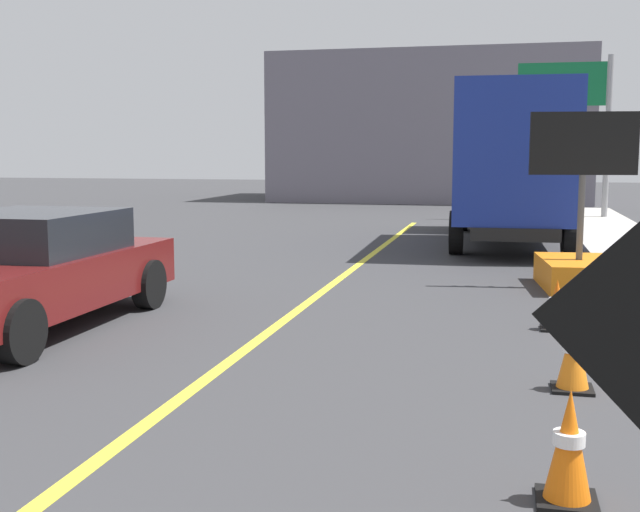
# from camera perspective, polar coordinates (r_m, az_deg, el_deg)

# --- Properties ---
(lane_center_stripe) EXTENTS (0.14, 36.00, 0.01)m
(lane_center_stripe) POSITION_cam_1_polar(r_m,az_deg,el_deg) (6.73, -11.03, -10.74)
(lane_center_stripe) COLOR yellow
(lane_center_stripe) RESTS_ON ground
(arrow_board_trailer) EXTENTS (1.60, 1.91, 2.70)m
(arrow_board_trailer) POSITION_cam_1_polar(r_m,az_deg,el_deg) (12.90, 18.05, -0.11)
(arrow_board_trailer) COLOR orange
(arrow_board_trailer) RESTS_ON ground
(box_truck) EXTENTS (2.70, 8.00, 3.48)m
(box_truck) POSITION_cam_1_polar(r_m,az_deg,el_deg) (18.71, 13.50, 6.55)
(box_truck) COLOR black
(box_truck) RESTS_ON ground
(pickup_car) EXTENTS (2.08, 4.45, 1.38)m
(pickup_car) POSITION_cam_1_polar(r_m,az_deg,el_deg) (10.13, -20.39, -0.94)
(pickup_car) COLOR #591414
(pickup_car) RESTS_ON ground
(highway_guide_sign) EXTENTS (2.79, 0.18, 5.00)m
(highway_guide_sign) POSITION_cam_1_polar(r_m,az_deg,el_deg) (25.79, 18.23, 10.01)
(highway_guide_sign) COLOR gray
(highway_guide_sign) RESTS_ON ground
(far_building_block) EXTENTS (13.28, 7.63, 6.26)m
(far_building_block) POSITION_cam_1_polar(r_m,az_deg,el_deg) (36.27, 8.04, 8.98)
(far_building_block) COLOR slate
(far_building_block) RESTS_ON ground
(traffic_cone_near_sign) EXTENTS (0.36, 0.36, 0.70)m
(traffic_cone_near_sign) POSITION_cam_1_polar(r_m,az_deg,el_deg) (5.09, 17.38, -12.93)
(traffic_cone_near_sign) COLOR black
(traffic_cone_near_sign) RESTS_ON ground
(traffic_cone_mid_lane) EXTENTS (0.36, 0.36, 0.68)m
(traffic_cone_mid_lane) POSITION_cam_1_polar(r_m,az_deg,el_deg) (7.39, 17.69, -6.67)
(traffic_cone_mid_lane) COLOR black
(traffic_cone_mid_lane) RESTS_ON ground
(traffic_cone_far_lane) EXTENTS (0.36, 0.36, 0.60)m
(traffic_cone_far_lane) POSITION_cam_1_polar(r_m,az_deg,el_deg) (9.82, 16.59, -3.41)
(traffic_cone_far_lane) COLOR black
(traffic_cone_far_lane) RESTS_ON ground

